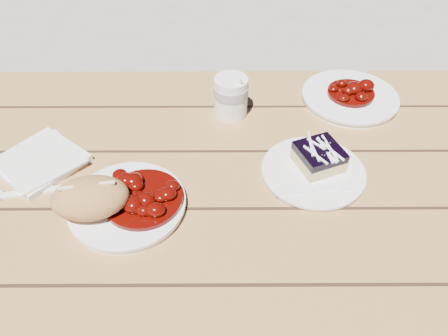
{
  "coord_description": "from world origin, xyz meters",
  "views": [
    {
      "loc": [
        0.14,
        -0.61,
        1.36
      ],
      "look_at": [
        0.14,
        -0.03,
        0.81
      ],
      "focal_mm": 35.0,
      "sensor_mm": 36.0,
      "label": 1
    }
  ],
  "objects_px": {
    "dessert_plate": "(313,172)",
    "blueberry_cake": "(319,157)",
    "main_plate": "(127,206)",
    "bread_roll": "(90,198)",
    "coffee_cup": "(231,97)",
    "picnic_table": "(160,229)",
    "second_plate": "(350,98)"
  },
  "relations": [
    {
      "from": "second_plate",
      "to": "bread_roll",
      "type": "bearing_deg",
      "value": -145.96
    },
    {
      "from": "bread_roll",
      "to": "dessert_plate",
      "type": "relative_size",
      "value": 0.68
    },
    {
      "from": "bread_roll",
      "to": "blueberry_cake",
      "type": "height_order",
      "value": "bread_roll"
    },
    {
      "from": "blueberry_cake",
      "to": "bread_roll",
      "type": "bearing_deg",
      "value": 174.58
    },
    {
      "from": "picnic_table",
      "to": "second_plate",
      "type": "height_order",
      "value": "second_plate"
    },
    {
      "from": "second_plate",
      "to": "blueberry_cake",
      "type": "bearing_deg",
      "value": -116.05
    },
    {
      "from": "bread_roll",
      "to": "second_plate",
      "type": "distance_m",
      "value": 0.65
    },
    {
      "from": "main_plate",
      "to": "bread_roll",
      "type": "xyz_separation_m",
      "value": [
        -0.06,
        -0.02,
        0.04
      ]
    },
    {
      "from": "coffee_cup",
      "to": "second_plate",
      "type": "bearing_deg",
      "value": 10.15
    },
    {
      "from": "picnic_table",
      "to": "dessert_plate",
      "type": "distance_m",
      "value": 0.36
    },
    {
      "from": "main_plate",
      "to": "blueberry_cake",
      "type": "height_order",
      "value": "blueberry_cake"
    },
    {
      "from": "main_plate",
      "to": "coffee_cup",
      "type": "distance_m",
      "value": 0.35
    },
    {
      "from": "dessert_plate",
      "to": "blueberry_cake",
      "type": "distance_m",
      "value": 0.03
    },
    {
      "from": "bread_roll",
      "to": "blueberry_cake",
      "type": "bearing_deg",
      "value": 16.53
    },
    {
      "from": "dessert_plate",
      "to": "second_plate",
      "type": "bearing_deg",
      "value": 63.46
    },
    {
      "from": "dessert_plate",
      "to": "second_plate",
      "type": "xyz_separation_m",
      "value": [
        0.13,
        0.25,
        0.0
      ]
    },
    {
      "from": "bread_roll",
      "to": "dessert_plate",
      "type": "distance_m",
      "value": 0.43
    },
    {
      "from": "coffee_cup",
      "to": "second_plate",
      "type": "xyz_separation_m",
      "value": [
        0.29,
        0.05,
        -0.04
      ]
    },
    {
      "from": "blueberry_cake",
      "to": "coffee_cup",
      "type": "distance_m",
      "value": 0.25
    },
    {
      "from": "dessert_plate",
      "to": "coffee_cup",
      "type": "height_order",
      "value": "coffee_cup"
    },
    {
      "from": "main_plate",
      "to": "blueberry_cake",
      "type": "relative_size",
      "value": 1.97
    },
    {
      "from": "picnic_table",
      "to": "second_plate",
      "type": "bearing_deg",
      "value": 30.62
    },
    {
      "from": "main_plate",
      "to": "blueberry_cake",
      "type": "xyz_separation_m",
      "value": [
        0.37,
        0.11,
        0.02
      ]
    },
    {
      "from": "main_plate",
      "to": "dessert_plate",
      "type": "relative_size",
      "value": 1.05
    },
    {
      "from": "bread_roll",
      "to": "blueberry_cake",
      "type": "distance_m",
      "value": 0.44
    },
    {
      "from": "bread_roll",
      "to": "coffee_cup",
      "type": "xyz_separation_m",
      "value": [
        0.25,
        0.31,
        -0.0
      ]
    },
    {
      "from": "main_plate",
      "to": "dessert_plate",
      "type": "xyz_separation_m",
      "value": [
        0.36,
        0.09,
        -0.0
      ]
    },
    {
      "from": "main_plate",
      "to": "second_plate",
      "type": "distance_m",
      "value": 0.59
    },
    {
      "from": "coffee_cup",
      "to": "main_plate",
      "type": "bearing_deg",
      "value": -123.73
    },
    {
      "from": "dessert_plate",
      "to": "bread_roll",
      "type": "bearing_deg",
      "value": -165.02
    },
    {
      "from": "picnic_table",
      "to": "dessert_plate",
      "type": "relative_size",
      "value": 10.01
    },
    {
      "from": "main_plate",
      "to": "second_plate",
      "type": "xyz_separation_m",
      "value": [
        0.48,
        0.34,
        0.0
      ]
    }
  ]
}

